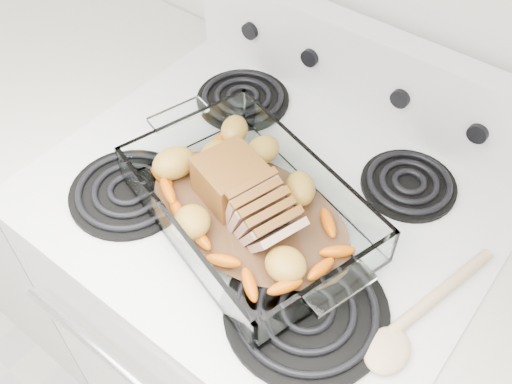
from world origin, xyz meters
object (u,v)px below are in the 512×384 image
Objects in this scene: baking_dish at (249,210)px; pork_roast at (239,194)px; counter_left at (82,189)px; electric_range at (266,314)px.

baking_dish is 1.98× the size of pork_roast.
counter_left is 0.85m from baking_dish.
pork_roast is (0.66, -0.08, 0.52)m from counter_left.
pork_roast is at bearing -94.52° from electric_range.
counter_left is (-0.67, -0.00, -0.02)m from electric_range.
electric_range is 0.67m from counter_left.
electric_range reaches higher than pork_roast.
electric_range is 0.51m from pork_roast.
baking_dish is (0.01, -0.08, 0.48)m from electric_range.
counter_left is at bearing -179.90° from electric_range.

